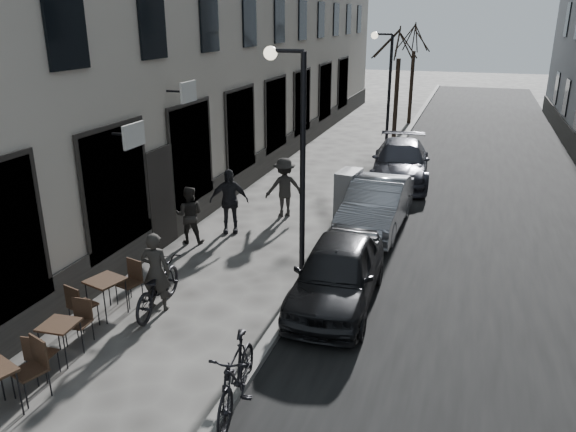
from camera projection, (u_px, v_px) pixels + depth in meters
The scene contains 18 objects.
road at pixel (482, 180), 20.54m from camera, with size 7.30×60.00×0.00m, color black.
kerb at pixel (382, 170), 21.59m from camera, with size 0.25×60.00×0.12m, color slate.
streetlamp_near at pixel (295, 143), 11.72m from camera, with size 0.90×0.28×5.09m.
streetlamp_far at pixel (385, 82), 22.46m from camera, with size 0.90×0.28×5.09m.
tree_near at pixel (400, 40), 24.61m from camera, with size 2.40×2.40×5.70m.
tree_far at pixel (415, 36), 29.98m from camera, with size 2.40×2.40×5.70m.
bistro_set_b at pixel (61, 338), 9.65m from camera, with size 0.61×1.43×0.83m.
bistro_set_c at pixel (107, 293), 11.11m from camera, with size 0.82×1.61×0.92m.
utility_cabinet at pixel (348, 195), 16.29m from camera, with size 0.54×0.99×1.48m, color slate.
bicycle at pixel (157, 286), 11.33m from camera, with size 0.67×1.93×1.01m, color black.
cyclist_rider at pixel (156, 272), 11.22m from camera, with size 0.60×0.40×1.66m, color #282622.
pedestrian_near at pixel (189, 215), 14.64m from camera, with size 0.74×0.58×1.53m, color black.
pedestrian_mid at pixel (284, 187), 16.60m from camera, with size 1.14×0.65×1.76m, color black.
pedestrian_far at pixel (229, 201), 15.29m from camera, with size 1.05×0.44×1.80m, color black.
car_near at pixel (337, 273), 11.51m from camera, with size 1.60×3.98×1.36m, color black.
car_mid at pixel (376, 205), 15.63m from camera, with size 1.48×4.24×1.40m, color #999AA1.
car_far at pixel (400, 162), 20.16m from camera, with size 1.99×4.89×1.42m, color #383943.
moped at pixel (236, 376), 8.38m from camera, with size 0.54×1.91×1.15m, color black.
Camera 1 is at (3.31, -5.02, 5.64)m, focal length 35.00 mm.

